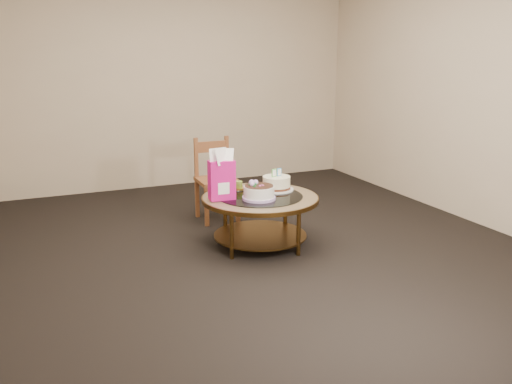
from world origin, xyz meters
name	(u,v)px	position (x,y,z in m)	size (l,w,h in m)	color
ground	(260,245)	(0.00, 0.00, 0.00)	(5.00, 5.00, 0.00)	black
room_walls	(260,68)	(0.00, 0.00, 1.54)	(4.52, 5.02, 2.61)	#BFAB91
coffee_table	(260,205)	(0.00, 0.00, 0.38)	(1.02, 1.02, 0.46)	#523817
decorated_cake	(259,193)	(-0.06, -0.10, 0.51)	(0.28, 0.28, 0.17)	#BD98D8
cream_cake	(276,183)	(0.22, 0.13, 0.52)	(0.31, 0.31, 0.20)	white
gift_bag	(222,175)	(-0.34, 0.03, 0.67)	(0.22, 0.17, 0.43)	#DE148D
pillar_candle	(239,187)	(-0.10, 0.26, 0.49)	(0.13, 0.13, 0.09)	#DCBA5A
dining_chair	(216,179)	(-0.08, 0.91, 0.42)	(0.39, 0.39, 0.83)	brown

